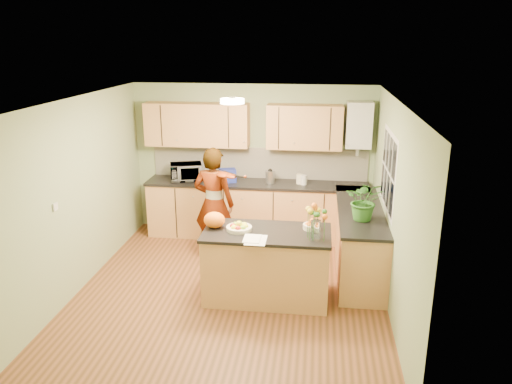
# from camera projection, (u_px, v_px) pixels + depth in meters

# --- Properties ---
(floor) EXTENTS (4.50, 4.50, 0.00)m
(floor) POSITION_uv_depth(u_px,v_px,m) (231.00, 291.00, 6.61)
(floor) COLOR #543418
(floor) RESTS_ON ground
(ceiling) EXTENTS (4.00, 4.50, 0.02)m
(ceiling) POSITION_uv_depth(u_px,v_px,m) (228.00, 101.00, 5.87)
(ceiling) COLOR silver
(ceiling) RESTS_ON wall_back
(wall_back) EXTENTS (4.00, 0.02, 2.50)m
(wall_back) POSITION_uv_depth(u_px,v_px,m) (253.00, 160.00, 8.37)
(wall_back) COLOR #8B9F71
(wall_back) RESTS_ON floor
(wall_front) EXTENTS (4.00, 0.02, 2.50)m
(wall_front) POSITION_uv_depth(u_px,v_px,m) (182.00, 287.00, 4.11)
(wall_front) COLOR #8B9F71
(wall_front) RESTS_ON floor
(wall_left) EXTENTS (0.02, 4.50, 2.50)m
(wall_left) POSITION_uv_depth(u_px,v_px,m) (78.00, 195.00, 6.48)
(wall_left) COLOR #8B9F71
(wall_left) RESTS_ON floor
(wall_right) EXTENTS (0.02, 4.50, 2.50)m
(wall_right) POSITION_uv_depth(u_px,v_px,m) (393.00, 208.00, 6.00)
(wall_right) COLOR #8B9F71
(wall_right) RESTS_ON floor
(back_counter) EXTENTS (3.64, 0.62, 0.94)m
(back_counter) POSITION_uv_depth(u_px,v_px,m) (257.00, 209.00, 8.30)
(back_counter) COLOR #B27447
(back_counter) RESTS_ON floor
(right_counter) EXTENTS (0.62, 2.24, 0.94)m
(right_counter) POSITION_uv_depth(u_px,v_px,m) (359.00, 240.00, 7.07)
(right_counter) COLOR #B27447
(right_counter) RESTS_ON floor
(splashback) EXTENTS (3.60, 0.02, 0.52)m
(splashback) POSITION_uv_depth(u_px,v_px,m) (259.00, 163.00, 8.36)
(splashback) COLOR white
(splashback) RESTS_ON back_counter
(upper_cabinets) EXTENTS (3.20, 0.34, 0.70)m
(upper_cabinets) POSITION_uv_depth(u_px,v_px,m) (241.00, 126.00, 8.05)
(upper_cabinets) COLOR #B27447
(upper_cabinets) RESTS_ON wall_back
(boiler) EXTENTS (0.40, 0.30, 0.86)m
(boiler) POSITION_uv_depth(u_px,v_px,m) (359.00, 125.00, 7.82)
(boiler) COLOR silver
(boiler) RESTS_ON wall_back
(window_right) EXTENTS (0.01, 1.30, 1.05)m
(window_right) POSITION_uv_depth(u_px,v_px,m) (388.00, 171.00, 6.48)
(window_right) COLOR silver
(window_right) RESTS_ON wall_right
(light_switch) EXTENTS (0.02, 0.09, 0.09)m
(light_switch) POSITION_uv_depth(u_px,v_px,m) (55.00, 207.00, 5.89)
(light_switch) COLOR silver
(light_switch) RESTS_ON wall_left
(ceiling_lamp) EXTENTS (0.30, 0.30, 0.07)m
(ceiling_lamp) POSITION_uv_depth(u_px,v_px,m) (232.00, 101.00, 6.16)
(ceiling_lamp) COLOR #FFEABF
(ceiling_lamp) RESTS_ON ceiling
(peninsula_island) EXTENTS (1.59, 0.81, 0.91)m
(peninsula_island) POSITION_uv_depth(u_px,v_px,m) (267.00, 265.00, 6.32)
(peninsula_island) COLOR #B27447
(peninsula_island) RESTS_ON floor
(fruit_dish) EXTENTS (0.32, 0.32, 0.11)m
(fruit_dish) POSITION_uv_depth(u_px,v_px,m) (239.00, 227.00, 6.22)
(fruit_dish) COLOR beige
(fruit_dish) RESTS_ON peninsula_island
(orange_bowl) EXTENTS (0.22, 0.22, 0.13)m
(orange_bowl) POSITION_uv_depth(u_px,v_px,m) (312.00, 225.00, 6.25)
(orange_bowl) COLOR beige
(orange_bowl) RESTS_ON peninsula_island
(flower_vase) EXTENTS (0.28, 0.28, 0.52)m
(flower_vase) POSITION_uv_depth(u_px,v_px,m) (316.00, 212.00, 5.85)
(flower_vase) COLOR silver
(flower_vase) RESTS_ON peninsula_island
(orange_bag) EXTENTS (0.29, 0.25, 0.20)m
(orange_bag) POSITION_uv_depth(u_px,v_px,m) (214.00, 220.00, 6.29)
(orange_bag) COLOR orange
(orange_bag) RESTS_ON peninsula_island
(papers) EXTENTS (0.25, 0.34, 0.01)m
(papers) POSITION_uv_depth(u_px,v_px,m) (256.00, 240.00, 5.92)
(papers) COLOR white
(papers) RESTS_ON peninsula_island
(violinist) EXTENTS (0.69, 0.52, 1.71)m
(violinist) POSITION_uv_depth(u_px,v_px,m) (214.00, 204.00, 7.39)
(violinist) COLOR #EBBA8F
(violinist) RESTS_ON floor
(violin) EXTENTS (0.60, 0.52, 0.15)m
(violin) POSITION_uv_depth(u_px,v_px,m) (224.00, 175.00, 7.00)
(violin) COLOR #591505
(violin) RESTS_ON violinist
(microwave) EXTENTS (0.59, 0.48, 0.28)m
(microwave) POSITION_uv_depth(u_px,v_px,m) (186.00, 172.00, 8.26)
(microwave) COLOR silver
(microwave) RESTS_ON back_counter
(blue_box) EXTENTS (0.32, 0.27, 0.21)m
(blue_box) POSITION_uv_depth(u_px,v_px,m) (227.00, 175.00, 8.17)
(blue_box) COLOR navy
(blue_box) RESTS_ON back_counter
(kettle) EXTENTS (0.15, 0.15, 0.28)m
(kettle) POSITION_uv_depth(u_px,v_px,m) (270.00, 176.00, 8.09)
(kettle) COLOR #BCBCC1
(kettle) RESTS_ON back_counter
(jar_cream) EXTENTS (0.13, 0.13, 0.16)m
(jar_cream) POSITION_uv_depth(u_px,v_px,m) (299.00, 179.00, 8.07)
(jar_cream) COLOR beige
(jar_cream) RESTS_ON back_counter
(jar_white) EXTENTS (0.11, 0.11, 0.15)m
(jar_white) POSITION_uv_depth(u_px,v_px,m) (304.00, 180.00, 8.02)
(jar_white) COLOR silver
(jar_white) RESTS_ON back_counter
(potted_plant) EXTENTS (0.53, 0.48, 0.53)m
(potted_plant) POSITION_uv_depth(u_px,v_px,m) (365.00, 200.00, 6.42)
(potted_plant) COLOR #2E6A23
(potted_plant) RESTS_ON right_counter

